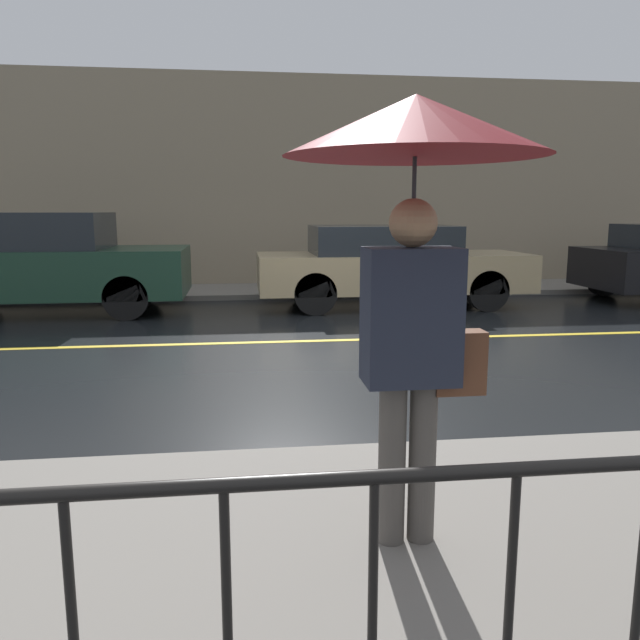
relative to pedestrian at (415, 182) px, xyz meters
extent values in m
plane|color=black|center=(0.55, 5.24, -1.82)|extent=(80.00, 80.00, 0.00)
cube|color=slate|center=(0.55, -0.20, -1.77)|extent=(28.00, 2.97, 0.10)
cube|color=slate|center=(0.55, 10.18, -1.77)|extent=(28.00, 1.97, 0.10)
cube|color=gold|center=(0.55, 5.24, -1.82)|extent=(25.20, 0.12, 0.01)
cube|color=gray|center=(0.55, 11.32, 0.48)|extent=(28.00, 0.30, 4.60)
cylinder|color=#4C4742|center=(-0.08, 0.00, -1.32)|extent=(0.13, 0.13, 0.80)
cylinder|color=#4C4742|center=(0.07, 0.00, -1.32)|extent=(0.13, 0.13, 0.80)
cube|color=#232838|center=(0.00, 0.00, -0.61)|extent=(0.43, 0.26, 0.63)
sphere|color=#A97F59|center=(0.00, 0.00, -0.18)|extent=(0.22, 0.22, 0.22)
cylinder|color=#262628|center=(0.00, 0.00, -0.25)|extent=(0.02, 0.02, 0.71)
cone|color=maroon|center=(0.00, 0.00, 0.24)|extent=(1.18, 1.18, 0.26)
cube|color=brown|center=(0.23, 0.00, -0.83)|extent=(0.24, 0.12, 0.30)
cube|color=#193828|center=(-4.00, 8.08, -1.13)|extent=(4.60, 1.94, 0.78)
cube|color=#1E2328|center=(-4.18, 8.08, -0.45)|extent=(2.39, 1.78, 0.59)
cylinder|color=black|center=(-2.57, 8.94, -1.47)|extent=(0.71, 0.22, 0.71)
cylinder|color=black|center=(-2.57, 7.22, -1.47)|extent=(0.71, 0.22, 0.71)
cube|color=tan|center=(1.90, 8.08, -1.20)|extent=(4.77, 1.72, 0.65)
cube|color=#1E2328|center=(1.71, 8.08, -0.63)|extent=(2.48, 1.58, 0.49)
cylinder|color=black|center=(3.38, 8.83, -1.47)|extent=(0.71, 0.22, 0.71)
cylinder|color=black|center=(3.38, 7.33, -1.47)|extent=(0.71, 0.22, 0.71)
cylinder|color=black|center=(0.42, 8.83, -1.47)|extent=(0.71, 0.22, 0.71)
cylinder|color=black|center=(0.42, 7.33, -1.47)|extent=(0.71, 0.22, 0.71)
cylinder|color=black|center=(6.49, 8.94, -1.51)|extent=(0.62, 0.22, 0.62)
camera|label=1|loc=(-0.78, -2.75, -0.13)|focal=35.00mm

